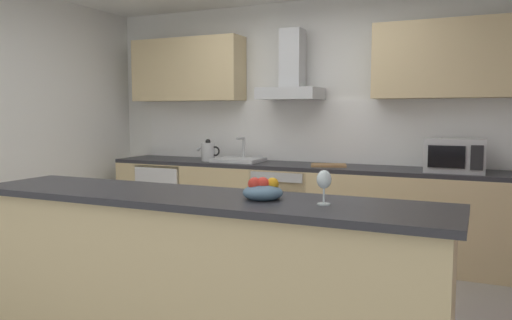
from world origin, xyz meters
TOP-DOWN VIEW (x-y plane):
  - ground at (0.00, 0.00)m, footprint 5.74×4.71m
  - wall_back at (0.00, 1.91)m, footprint 5.74×0.12m
  - backsplash_tile at (0.00, 1.84)m, footprint 4.03×0.02m
  - counter_back at (0.00, 1.53)m, footprint 4.17×0.60m
  - counter_island at (0.21, -0.82)m, footprint 2.90×0.64m
  - upper_cabinets at (0.00, 1.68)m, footprint 4.12×0.32m
  - oven at (-0.11, 1.51)m, footprint 0.60×0.62m
  - refrigerator at (-1.53, 1.50)m, footprint 0.58×0.60m
  - microwave at (1.49, 1.48)m, footprint 0.50×0.38m
  - sink at (-0.66, 1.52)m, footprint 0.50×0.40m
  - kettle at (-1.01, 1.47)m, footprint 0.29×0.15m
  - range_hood at (-0.11, 1.64)m, footprint 0.62×0.45m
  - wine_glass at (0.97, -0.82)m, footprint 0.08×0.08m
  - fruit_bowl at (0.62, -0.79)m, footprint 0.22×0.22m
  - chopping_board at (0.34, 1.48)m, footprint 0.39×0.31m

SIDE VIEW (x-z plane):
  - ground at x=0.00m, z-range -0.02..0.00m
  - refrigerator at x=-1.53m, z-range 0.00..0.85m
  - counter_back at x=0.00m, z-range 0.00..0.90m
  - oven at x=-0.11m, z-range 0.06..0.86m
  - counter_island at x=0.21m, z-range 0.01..0.96m
  - chopping_board at x=0.34m, z-range 0.90..0.92m
  - sink at x=-0.66m, z-range 0.80..1.06m
  - fruit_bowl at x=0.62m, z-range 0.94..1.07m
  - kettle at x=-1.01m, z-range 0.89..1.13m
  - microwave at x=1.49m, z-range 0.90..1.20m
  - wine_glass at x=0.97m, z-range 0.99..1.17m
  - backsplash_tile at x=0.00m, z-range 0.90..1.56m
  - wall_back at x=0.00m, z-range 0.00..2.60m
  - range_hood at x=-0.11m, z-range 1.43..2.15m
  - upper_cabinets at x=0.00m, z-range 1.56..2.26m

